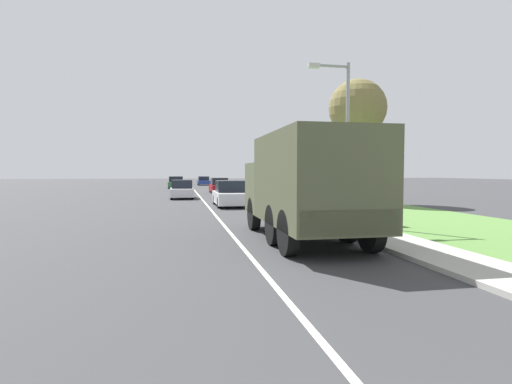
% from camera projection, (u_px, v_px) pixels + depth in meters
% --- Properties ---
extents(ground_plane, '(180.00, 180.00, 0.00)m').
position_uv_depth(ground_plane, '(197.00, 193.00, 38.82)').
color(ground_plane, '#38383A').
extents(lane_centre_stripe, '(0.12, 120.00, 0.00)m').
position_uv_depth(lane_centre_stripe, '(197.00, 193.00, 38.82)').
color(lane_centre_stripe, silver).
rests_on(lane_centre_stripe, ground).
extents(sidewalk_right, '(1.80, 120.00, 0.12)m').
position_uv_depth(sidewalk_right, '(243.00, 192.00, 39.67)').
color(sidewalk_right, '#ADAAA3').
rests_on(sidewalk_right, ground).
extents(grass_strip_right, '(7.00, 120.00, 0.02)m').
position_uv_depth(grass_strip_right, '(286.00, 192.00, 40.50)').
color(grass_strip_right, '#56843D').
rests_on(grass_strip_right, ground).
extents(military_truck, '(2.54, 6.93, 3.20)m').
position_uv_depth(military_truck, '(306.00, 183.00, 12.05)').
color(military_truck, '#545B3D').
rests_on(military_truck, ground).
extents(car_nearest_ahead, '(1.94, 4.53, 1.57)m').
position_uv_depth(car_nearest_ahead, '(231.00, 195.00, 24.58)').
color(car_nearest_ahead, silver).
rests_on(car_nearest_ahead, ground).
extents(car_second_ahead, '(1.79, 3.99, 1.46)m').
position_uv_depth(car_second_ahead, '(182.00, 190.00, 31.62)').
color(car_second_ahead, silver).
rests_on(car_second_ahead, ground).
extents(car_third_ahead, '(1.75, 4.73, 1.51)m').
position_uv_depth(car_third_ahead, '(219.00, 186.00, 39.64)').
color(car_third_ahead, maroon).
rests_on(car_third_ahead, ground).
extents(car_fourth_ahead, '(1.93, 4.51, 1.53)m').
position_uv_depth(car_fourth_ahead, '(176.00, 183.00, 51.11)').
color(car_fourth_ahead, '#336B3D').
rests_on(car_fourth_ahead, ground).
extents(car_farthest_ahead, '(1.88, 4.19, 1.39)m').
position_uv_depth(car_farthest_ahead, '(204.00, 181.00, 63.36)').
color(car_farthest_ahead, navy).
rests_on(car_farthest_ahead, ground).
extents(lamp_post, '(1.69, 0.24, 6.19)m').
position_uv_depth(lamp_post, '(342.00, 126.00, 15.48)').
color(lamp_post, gray).
rests_on(lamp_post, sidewalk_right).
extents(tree_mid_right, '(3.80, 3.80, 8.21)m').
position_uv_depth(tree_mid_right, '(357.00, 109.00, 26.42)').
color(tree_mid_right, brown).
rests_on(tree_mid_right, grass_strip_right).
extents(utility_box, '(0.55, 0.45, 0.70)m').
position_uv_depth(utility_box, '(388.00, 217.00, 15.36)').
color(utility_box, '#3D7042').
rests_on(utility_box, grass_strip_right).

